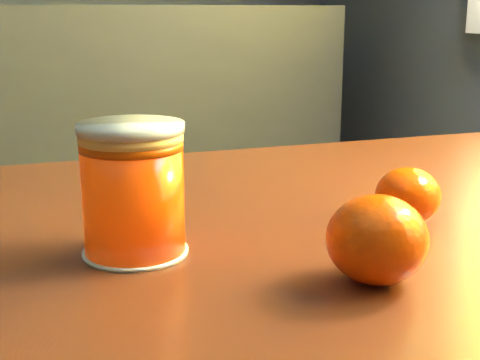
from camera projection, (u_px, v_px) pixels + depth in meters
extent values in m
cube|color=#602A18|center=(271.00, 255.00, 0.56)|extent=(0.99, 0.72, 0.04)
cylinder|color=#FF3D05|center=(134.00, 199.00, 0.50)|extent=(0.08, 0.08, 0.09)
cylinder|color=#FFCA68|center=(131.00, 137.00, 0.48)|extent=(0.08, 0.08, 0.01)
cylinder|color=silver|center=(131.00, 129.00, 0.48)|extent=(0.08, 0.08, 0.00)
ellipsoid|color=#E94604|center=(377.00, 239.00, 0.45)|extent=(0.09, 0.09, 0.06)
ellipsoid|color=#E94604|center=(408.00, 196.00, 0.57)|extent=(0.07, 0.07, 0.05)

